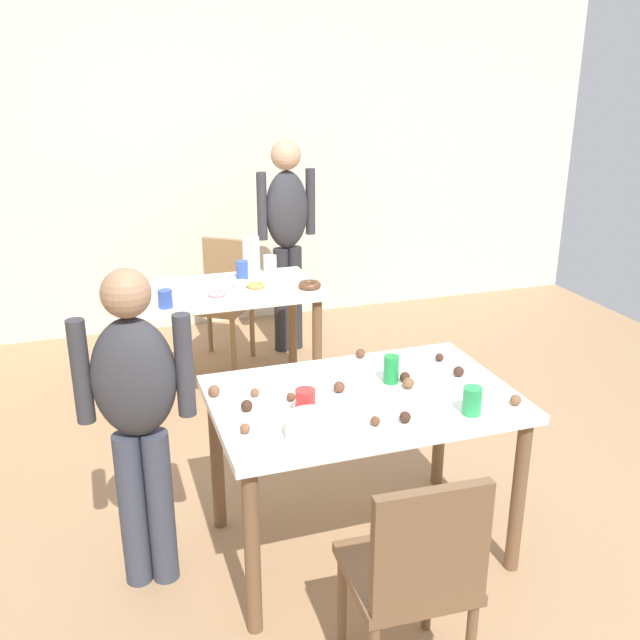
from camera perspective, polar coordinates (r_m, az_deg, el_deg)
ground_plane at (r=3.39m, az=4.69°, el=-17.40°), size 6.40×6.40×0.00m
wall_back at (r=5.82m, az=-7.57°, el=12.34°), size 6.40×0.10×2.60m
dining_table_near at (r=3.03m, az=3.38°, el=-7.57°), size 1.25×0.81×0.75m
dining_table_far at (r=4.43m, az=-7.77°, el=1.14°), size 1.17×0.66×0.75m
chair_near_table at (r=2.47m, az=7.62°, el=-19.23°), size 0.42×0.42×0.87m
chair_far_table at (r=5.13m, az=-7.69°, el=2.11°), size 0.56×0.56×0.87m
person_girl_near at (r=2.85m, az=-14.40°, el=-6.80°), size 0.46×0.25×1.35m
person_adult_far at (r=5.16m, az=-2.65°, el=7.37°), size 0.46×0.25×1.55m
mixing_bowl at (r=2.64m, az=-0.67°, el=-8.54°), size 0.19×0.19×0.09m
soda_can at (r=3.08m, az=5.70°, el=-3.93°), size 0.07×0.07×0.12m
fork_near at (r=3.11m, az=-2.11°, el=-4.73°), size 0.17×0.02×0.01m
cup_near_0 at (r=2.86m, az=12.04°, el=-6.32°), size 0.07×0.07×0.11m
cup_near_1 at (r=2.79m, az=-1.17°, el=-6.63°), size 0.08×0.08×0.11m
cake_ball_0 at (r=2.69m, az=-6.00°, el=-8.61°), size 0.04×0.04×0.04m
cake_ball_1 at (r=2.97m, az=-5.23°, el=-5.78°), size 0.04×0.04×0.04m
cake_ball_2 at (r=3.19m, az=11.01°, el=-4.05°), size 0.05×0.05×0.05m
cake_ball_3 at (r=3.33m, az=3.25°, el=-2.68°), size 0.04×0.04×0.04m
cake_ball_4 at (r=2.77m, az=6.80°, el=-7.70°), size 0.05×0.05×0.05m
cake_ball_5 at (r=3.34m, az=9.52°, el=-2.96°), size 0.04×0.04×0.04m
cake_ball_6 at (r=2.99m, az=15.34°, el=-6.18°), size 0.05×0.05×0.05m
cake_ball_7 at (r=2.74m, az=4.43°, el=-8.04°), size 0.04×0.04×0.04m
cake_ball_8 at (r=3.10m, az=6.80°, el=-4.54°), size 0.05×0.05×0.05m
cake_ball_9 at (r=2.85m, az=-5.87°, el=-6.82°), size 0.05×0.05×0.05m
cake_ball_10 at (r=3.04m, az=7.07°, el=-5.02°), size 0.05×0.05×0.05m
cake_ball_11 at (r=2.92m, az=-2.34°, el=-6.16°), size 0.04×0.04×0.04m
cake_ball_12 at (r=2.98m, az=-8.45°, el=-5.62°), size 0.05×0.05×0.05m
cake_ball_13 at (r=2.99m, az=1.54°, el=-5.36°), size 0.05×0.05×0.05m
pitcher_far at (r=4.67m, az=-5.52°, el=5.18°), size 0.11×0.11×0.24m
cup_far_0 at (r=4.68m, az=-4.01°, el=4.48°), size 0.09×0.09×0.11m
cup_far_1 at (r=4.56m, az=-6.23°, el=4.00°), size 0.07×0.07×0.12m
cup_far_2 at (r=4.09m, az=-12.25°, el=1.66°), size 0.08×0.08×0.10m
donut_far_0 at (r=4.38m, az=-5.12°, el=2.77°), size 0.10×0.10×0.03m
donut_far_1 at (r=4.34m, az=-14.21°, el=2.15°), size 0.14×0.14×0.04m
donut_far_2 at (r=4.35m, az=-0.83°, el=2.82°), size 0.14×0.14×0.04m
donut_far_3 at (r=4.25m, az=-8.24°, el=2.13°), size 0.11×0.11×0.03m
donut_far_4 at (r=4.42m, az=-6.31°, el=2.91°), size 0.11×0.11×0.03m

